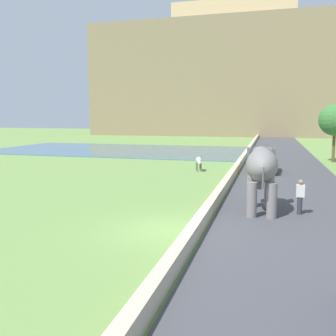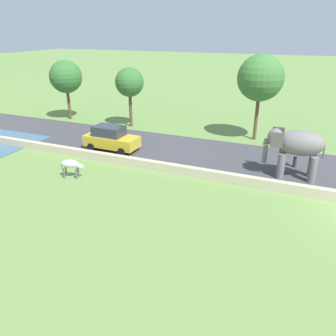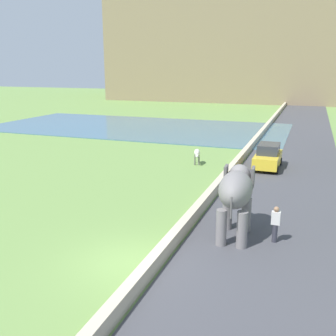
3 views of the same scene
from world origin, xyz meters
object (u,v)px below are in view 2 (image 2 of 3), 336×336
elephant (296,146)px  car_yellow (111,138)px  person_beside_elephant (296,155)px  cow_white (71,165)px

elephant → car_yellow: 12.75m
elephant → car_yellow: elephant is taller
person_beside_elephant → cow_white: bearing=119.4°
person_beside_elephant → cow_white: (-6.91, 12.29, -0.04)m
elephant → cow_white: bearing=113.1°
elephant → person_beside_elephant: 2.07m
elephant → person_beside_elephant: size_ratio=2.15×
elephant → cow_white: elephant is taller
elephant → car_yellow: bearing=89.9°
elephant → car_yellow: (0.02, 12.70, -1.14)m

